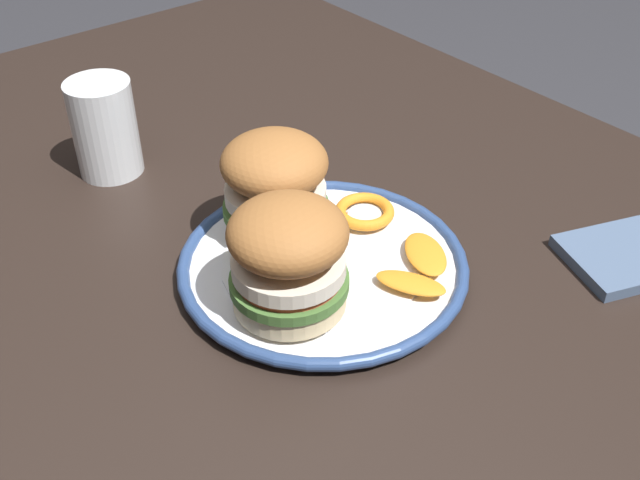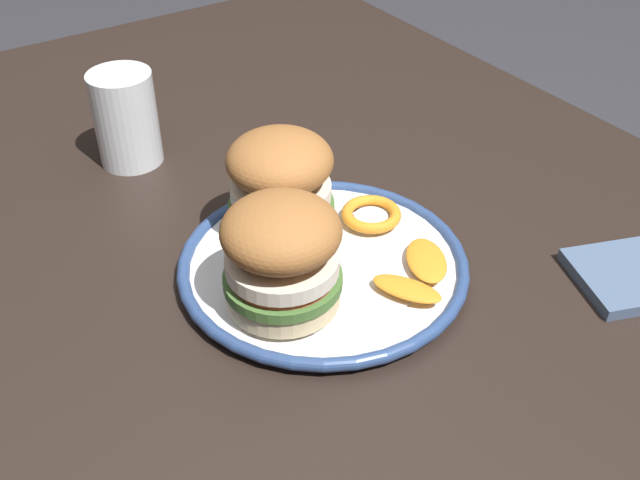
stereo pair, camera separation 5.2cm
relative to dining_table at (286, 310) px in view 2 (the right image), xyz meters
name	(u,v)px [view 2 (the right image)]	position (x,y,z in m)	size (l,w,h in m)	color
dining_table	(286,310)	(0.00, 0.00, 0.00)	(1.23, 0.91, 0.74)	black
dinner_plate	(320,266)	(-0.07, 0.00, 0.11)	(0.27, 0.27, 0.02)	white
sandwich_half_left	(282,254)	(-0.10, 0.06, 0.17)	(0.14, 0.14, 0.10)	beige
sandwich_half_right	(280,182)	(-0.01, 0.01, 0.17)	(0.14, 0.14, 0.10)	beige
orange_peel_curled	(371,214)	(-0.05, -0.07, 0.13)	(0.07, 0.07, 0.01)	orange
orange_peel_strip_long	(407,289)	(-0.15, -0.03, 0.12)	(0.07, 0.05, 0.01)	orange
orange_peel_strip_short	(426,260)	(-0.13, -0.07, 0.12)	(0.07, 0.06, 0.01)	orange
drinking_glass	(127,125)	(0.22, 0.07, 0.15)	(0.07, 0.07, 0.11)	white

